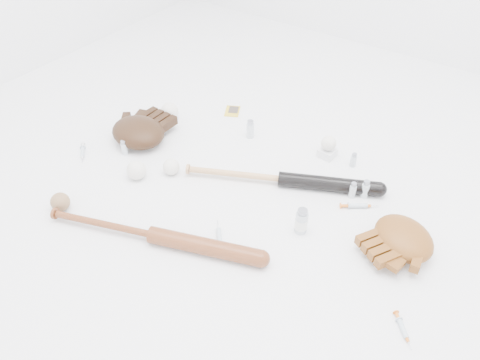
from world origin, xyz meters
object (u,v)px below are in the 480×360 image
Objects in this scene: bat_dark at (281,179)px; bat_wood at (152,235)px; glove_dark at (138,132)px; pedestal at (327,153)px.

bat_wood reaches higher than bat_dark.
glove_dark is (-0.65, -0.11, 0.02)m from bat_dark.
glove_dark is (-0.44, 0.39, 0.02)m from bat_wood.
bat_dark is at bearing 10.56° from glove_dark.
glove_dark is 4.53× the size of pedestal.
bat_wood reaches higher than pedestal.
glove_dark is 0.81m from pedestal.
bat_dark is 2.73× the size of glove_dark.
bat_dark is 0.54m from bat_wood.
glove_dark reaches higher than pedestal.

